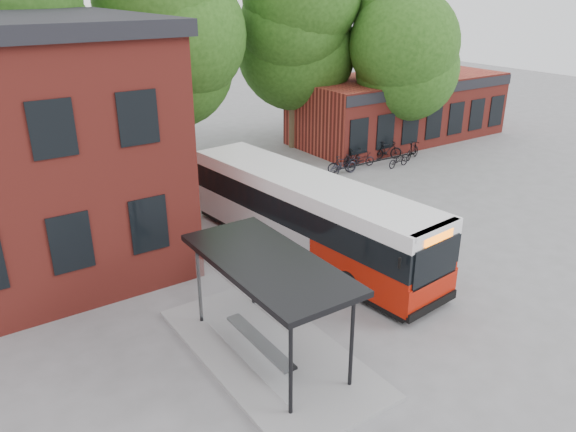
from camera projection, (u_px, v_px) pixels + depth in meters
ground at (368, 291)px, 18.58m from camera, size 100.00×100.00×0.00m
shop_row at (399, 108)px, 36.29m from camera, size 14.00×6.20×4.00m
bus_shelter at (269, 308)px, 14.93m from camera, size 3.60×7.00×2.90m
bike_rail at (373, 164)px, 30.96m from camera, size 5.20×0.10×0.38m
tree_0 at (40, 77)px, 25.58m from camera, size 7.92×7.92×11.00m
tree_1 at (175, 69)px, 30.09m from camera, size 7.92×7.92×10.40m
tree_2 at (293, 56)px, 32.84m from camera, size 7.92×7.92×11.00m
tree_3 at (402, 72)px, 32.71m from camera, size 7.04×7.04×9.28m
city_bus at (307, 217)px, 20.69m from camera, size 3.61×11.77×2.94m
bicycle_0 at (343, 166)px, 29.72m from camera, size 1.89×0.76×0.97m
bicycle_1 at (342, 165)px, 29.99m from camera, size 1.63×0.96×0.95m
bicycle_2 at (361, 159)px, 31.07m from camera, size 1.64×0.87×0.82m
bicycle_3 at (353, 157)px, 31.21m from camera, size 1.72×0.73×1.00m
bicycle_5 at (387, 150)px, 32.33m from camera, size 1.82×1.14×1.06m
bicycle_6 at (398, 160)px, 31.01m from camera, size 1.56×0.68×0.80m
bicycle_7 at (413, 151)px, 32.38m from camera, size 1.71×1.05×1.00m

